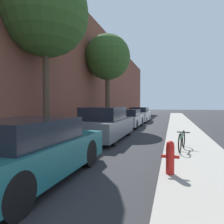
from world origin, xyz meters
The scene contains 12 objects.
ground_plane centered at (0.00, 16.00, 0.00)m, with size 120.00×120.00×0.00m, color #28282B.
sidewalk_left centered at (-2.90, 16.00, 0.06)m, with size 2.00×52.00×0.12m.
sidewalk_right centered at (2.90, 16.00, 0.06)m, with size 2.00×52.00×0.12m.
building_facade_left centered at (-4.25, 16.00, 4.28)m, with size 0.70×52.00×8.55m.
parked_car_teal centered at (-0.80, 5.18, 0.66)m, with size 1.82×4.37×1.37m.
parked_car_grey centered at (-0.94, 10.84, 0.73)m, with size 1.86×4.63×1.55m.
parked_car_silver centered at (-0.97, 16.48, 0.64)m, with size 1.77×4.14×1.32m.
parked_car_white centered at (-0.92, 21.61, 0.68)m, with size 1.77×4.40×1.44m.
street_tree_near centered at (-3.01, 9.10, 5.52)m, with size 3.66×3.66×7.25m.
street_tree_far centered at (-2.56, 16.38, 5.24)m, with size 3.43×3.43×6.87m.
fire_hydrant centered at (2.14, 6.18, 0.50)m, with size 0.40×0.18×0.75m.
bicycle centered at (2.50, 8.87, 0.44)m, with size 0.44×1.51×0.62m.
Camera 1 is at (2.17, 1.45, 1.67)m, focal length 32.97 mm.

